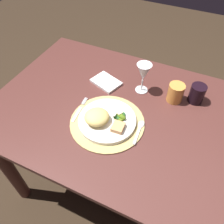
# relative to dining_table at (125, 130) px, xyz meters

# --- Properties ---
(ground_plane) EXTENTS (6.00, 6.00, 0.00)m
(ground_plane) POSITION_rel_dining_table_xyz_m (0.00, 0.00, -0.60)
(ground_plane) COLOR #2F2216
(dining_table) EXTENTS (1.28, 0.86, 0.74)m
(dining_table) POSITION_rel_dining_table_xyz_m (0.00, 0.00, 0.00)
(dining_table) COLOR #4C2723
(dining_table) RESTS_ON ground
(placemat) EXTENTS (0.33, 0.33, 0.01)m
(placemat) POSITION_rel_dining_table_xyz_m (-0.05, -0.10, 0.15)
(placemat) COLOR tan
(placemat) RESTS_ON dining_table
(dinner_plate) EXTENTS (0.25, 0.25, 0.02)m
(dinner_plate) POSITION_rel_dining_table_xyz_m (-0.05, -0.10, 0.16)
(dinner_plate) COLOR silver
(dinner_plate) RESTS_ON placemat
(pasta_serving) EXTENTS (0.14, 0.14, 0.05)m
(pasta_serving) POSITION_rel_dining_table_xyz_m (-0.09, -0.13, 0.19)
(pasta_serving) COLOR #E1C06A
(pasta_serving) RESTS_ON dinner_plate
(salad_greens) EXTENTS (0.07, 0.07, 0.03)m
(salad_greens) POSITION_rel_dining_table_xyz_m (-0.00, -0.06, 0.18)
(salad_greens) COLOR #295F29
(salad_greens) RESTS_ON dinner_plate
(bread_piece) EXTENTS (0.05, 0.06, 0.02)m
(bread_piece) POSITION_rel_dining_table_xyz_m (0.01, -0.13, 0.18)
(bread_piece) COLOR tan
(bread_piece) RESTS_ON dinner_plate
(fork) EXTENTS (0.03, 0.16, 0.00)m
(fork) POSITION_rel_dining_table_xyz_m (-0.20, -0.10, 0.15)
(fork) COLOR silver
(fork) RESTS_ON placemat
(spoon) EXTENTS (0.03, 0.13, 0.01)m
(spoon) POSITION_rel_dining_table_xyz_m (0.09, -0.07, 0.15)
(spoon) COLOR silver
(spoon) RESTS_ON placemat
(napkin) EXTENTS (0.17, 0.14, 0.01)m
(napkin) POSITION_rel_dining_table_xyz_m (-0.17, 0.14, 0.15)
(napkin) COLOR white
(napkin) RESTS_ON dining_table
(wine_glass) EXTENTS (0.07, 0.07, 0.16)m
(wine_glass) POSITION_rel_dining_table_xyz_m (0.01, 0.17, 0.25)
(wine_glass) COLOR silver
(wine_glass) RESTS_ON dining_table
(amber_tumbler) EXTENTS (0.07, 0.07, 0.09)m
(amber_tumbler) POSITION_rel_dining_table_xyz_m (0.18, 0.17, 0.19)
(amber_tumbler) COLOR #D3863B
(amber_tumbler) RESTS_ON dining_table
(dark_tumbler) EXTENTS (0.07, 0.07, 0.09)m
(dark_tumbler) POSITION_rel_dining_table_xyz_m (0.27, 0.21, 0.19)
(dark_tumbler) COLOR black
(dark_tumbler) RESTS_ON dining_table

